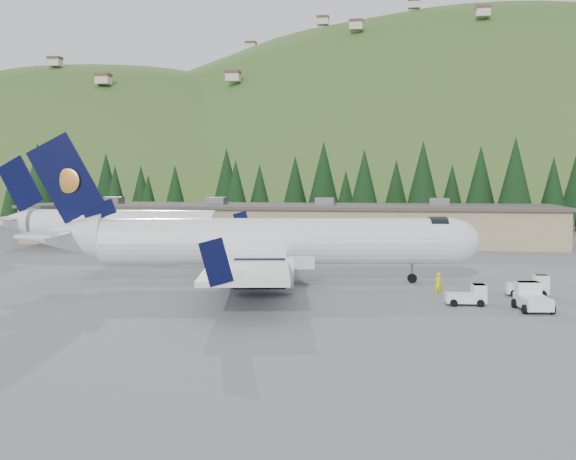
{
  "coord_description": "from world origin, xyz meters",
  "views": [
    {
      "loc": [
        10.17,
        -58.36,
        8.64
      ],
      "look_at": [
        0.0,
        6.0,
        4.0
      ],
      "focal_mm": 45.0,
      "sensor_mm": 36.0,
      "label": 1
    }
  ],
  "objects_px": {
    "baggage_tug_c": "(532,298)",
    "ramp_worker": "(438,284)",
    "airliner": "(263,243)",
    "terminal_building": "(288,223)",
    "baggage_tug_a": "(469,296)",
    "second_airliner": "(101,224)",
    "baggage_tug_b": "(531,286)"
  },
  "relations": [
    {
      "from": "baggage_tug_c",
      "to": "ramp_worker",
      "type": "xyz_separation_m",
      "value": [
        -5.78,
        5.34,
        0.04
      ]
    },
    {
      "from": "airliner",
      "to": "terminal_building",
      "type": "bearing_deg",
      "value": 85.84
    },
    {
      "from": "baggage_tug_c",
      "to": "terminal_building",
      "type": "relative_size",
      "value": 0.05
    },
    {
      "from": "baggage_tug_a",
      "to": "second_airliner",
      "type": "bearing_deg",
      "value": 137.8
    },
    {
      "from": "terminal_building",
      "to": "baggage_tug_a",
      "type": "bearing_deg",
      "value": -66.76
    },
    {
      "from": "second_airliner",
      "to": "ramp_worker",
      "type": "relative_size",
      "value": 16.53
    },
    {
      "from": "airliner",
      "to": "baggage_tug_a",
      "type": "height_order",
      "value": "airliner"
    },
    {
      "from": "second_airliner",
      "to": "baggage_tug_b",
      "type": "bearing_deg",
      "value": -29.77
    },
    {
      "from": "baggage_tug_b",
      "to": "baggage_tug_a",
      "type": "bearing_deg",
      "value": -135.55
    },
    {
      "from": "airliner",
      "to": "ramp_worker",
      "type": "distance_m",
      "value": 14.73
    },
    {
      "from": "terminal_building",
      "to": "ramp_worker",
      "type": "xyz_separation_m",
      "value": [
        17.91,
        -42.11,
        -1.79
      ]
    },
    {
      "from": "second_airliner",
      "to": "ramp_worker",
      "type": "bearing_deg",
      "value": -34.62
    },
    {
      "from": "baggage_tug_b",
      "to": "airliner",
      "type": "bearing_deg",
      "value": 171.63
    },
    {
      "from": "second_airliner",
      "to": "baggage_tug_a",
      "type": "distance_m",
      "value": 49.94
    },
    {
      "from": "airliner",
      "to": "baggage_tug_c",
      "type": "relative_size",
      "value": 10.6
    },
    {
      "from": "airliner",
      "to": "second_airliner",
      "type": "distance_m",
      "value": 32.57
    },
    {
      "from": "airliner",
      "to": "baggage_tug_b",
      "type": "distance_m",
      "value": 21.16
    },
    {
      "from": "baggage_tug_b",
      "to": "terminal_building",
      "type": "distance_m",
      "value": 48.32
    },
    {
      "from": "baggage_tug_b",
      "to": "ramp_worker",
      "type": "bearing_deg",
      "value": -174.17
    },
    {
      "from": "airliner",
      "to": "baggage_tug_a",
      "type": "xyz_separation_m",
      "value": [
        15.89,
        -7.95,
        -2.67
      ]
    },
    {
      "from": "baggage_tug_c",
      "to": "ramp_worker",
      "type": "distance_m",
      "value": 7.87
    },
    {
      "from": "baggage_tug_b",
      "to": "baggage_tug_c",
      "type": "relative_size",
      "value": 0.85
    },
    {
      "from": "baggage_tug_b",
      "to": "terminal_building",
      "type": "relative_size",
      "value": 0.04
    },
    {
      "from": "terminal_building",
      "to": "baggage_tug_b",
      "type": "bearing_deg",
      "value": -59.28
    },
    {
      "from": "second_airliner",
      "to": "baggage_tug_a",
      "type": "height_order",
      "value": "second_airliner"
    },
    {
      "from": "airliner",
      "to": "terminal_building",
      "type": "distance_m",
      "value": 38.4
    },
    {
      "from": "second_airliner",
      "to": "baggage_tug_b",
      "type": "distance_m",
      "value": 51.43
    },
    {
      "from": "airliner",
      "to": "baggage_tug_c",
      "type": "height_order",
      "value": "airliner"
    },
    {
      "from": "baggage_tug_a",
      "to": "baggage_tug_c",
      "type": "distance_m",
      "value": 4.09
    },
    {
      "from": "baggage_tug_b",
      "to": "second_airliner",
      "type": "bearing_deg",
      "value": 150.94
    },
    {
      "from": "airliner",
      "to": "baggage_tug_b",
      "type": "relative_size",
      "value": 12.46
    },
    {
      "from": "second_airliner",
      "to": "baggage_tug_a",
      "type": "relative_size",
      "value": 9.81
    }
  ]
}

